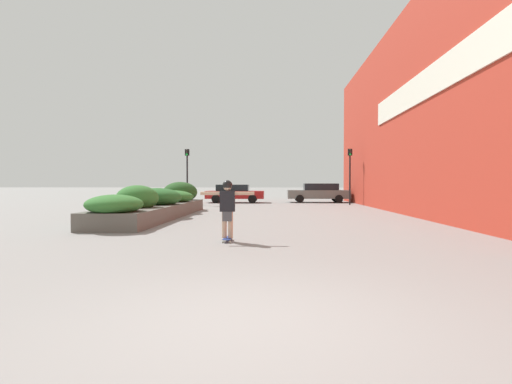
{
  "coord_description": "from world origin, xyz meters",
  "views": [
    {
      "loc": [
        0.26,
        -4.09,
        1.44
      ],
      "look_at": [
        -0.69,
        17.58,
        0.99
      ],
      "focal_mm": 28.0,
      "sensor_mm": 36.0,
      "label": 1
    }
  ],
  "objects_px": {
    "car_center_left": "(234,193)",
    "traffic_light_left": "(187,167)",
    "car_leftmost": "(319,192)",
    "skateboarder": "(227,203)",
    "skateboard": "(227,239)",
    "traffic_light_right": "(350,167)"
  },
  "relations": [
    {
      "from": "car_center_left",
      "to": "traffic_light_left",
      "type": "xyz_separation_m",
      "value": [
        -2.99,
        -2.97,
        1.85
      ]
    },
    {
      "from": "car_leftmost",
      "to": "traffic_light_left",
      "type": "bearing_deg",
      "value": 111.21
    },
    {
      "from": "skateboarder",
      "to": "car_leftmost",
      "type": "xyz_separation_m",
      "value": [
        4.65,
        21.12,
        -0.2
      ]
    },
    {
      "from": "car_leftmost",
      "to": "skateboard",
      "type": "bearing_deg",
      "value": 167.58
    },
    {
      "from": "skateboard",
      "to": "traffic_light_left",
      "type": "bearing_deg",
      "value": 104.4
    },
    {
      "from": "skateboarder",
      "to": "car_leftmost",
      "type": "relative_size",
      "value": 0.3
    },
    {
      "from": "traffic_light_left",
      "to": "traffic_light_right",
      "type": "relative_size",
      "value": 1.0
    },
    {
      "from": "skateboard",
      "to": "traffic_light_left",
      "type": "distance_m",
      "value": 18.27
    },
    {
      "from": "skateboard",
      "to": "car_center_left",
      "type": "height_order",
      "value": "car_center_left"
    },
    {
      "from": "traffic_light_left",
      "to": "traffic_light_right",
      "type": "xyz_separation_m",
      "value": [
        11.18,
        0.2,
        -0.0
      ]
    },
    {
      "from": "skateboard",
      "to": "skateboarder",
      "type": "bearing_deg",
      "value": -83.88
    },
    {
      "from": "skateboarder",
      "to": "traffic_light_right",
      "type": "bearing_deg",
      "value": 69.13
    },
    {
      "from": "car_leftmost",
      "to": "car_center_left",
      "type": "distance_m",
      "value": 6.51
    },
    {
      "from": "skateboard",
      "to": "traffic_light_right",
      "type": "height_order",
      "value": "traffic_light_right"
    },
    {
      "from": "skateboarder",
      "to": "car_leftmost",
      "type": "height_order",
      "value": "skateboarder"
    },
    {
      "from": "skateboarder",
      "to": "car_center_left",
      "type": "relative_size",
      "value": 0.33
    },
    {
      "from": "skateboarder",
      "to": "car_center_left",
      "type": "xyz_separation_m",
      "value": [
        -1.82,
        20.42,
        -0.23
      ]
    },
    {
      "from": "skateboarder",
      "to": "car_center_left",
      "type": "bearing_deg",
      "value": 94.08
    },
    {
      "from": "traffic_light_right",
      "to": "car_leftmost",
      "type": "bearing_deg",
      "value": 116.39
    },
    {
      "from": "car_center_left",
      "to": "traffic_light_left",
      "type": "relative_size",
      "value": 1.14
    },
    {
      "from": "skateboarder",
      "to": "traffic_light_right",
      "type": "xyz_separation_m",
      "value": [
        6.37,
        17.65,
        1.62
      ]
    },
    {
      "from": "skateboarder",
      "to": "traffic_light_left",
      "type": "xyz_separation_m",
      "value": [
        -4.81,
        17.45,
        1.62
      ]
    }
  ]
}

